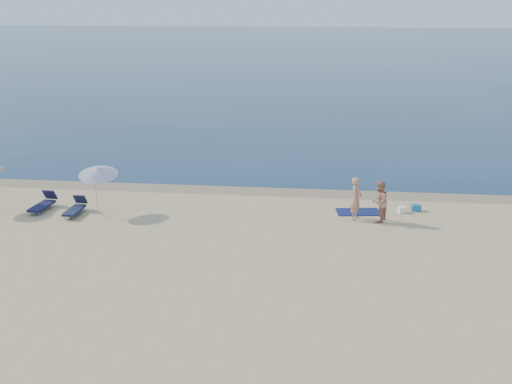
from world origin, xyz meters
TOP-DOWN VIEW (x-y plane):
  - sea at (0.00, 100.00)m, footprint 240.00×160.00m
  - wet_sand_strip at (0.00, 19.40)m, footprint 240.00×1.60m
  - person_left at (3.79, 15.82)m, footprint 0.64×0.78m
  - person_right at (4.75, 15.62)m, footprint 0.95×1.05m
  - beach_towel at (3.95, 16.72)m, footprint 2.00×1.29m
  - white_bag at (5.85, 16.91)m, footprint 0.39×0.36m
  - blue_cooler at (6.49, 17.23)m, footprint 0.45×0.35m
  - umbrella_near at (-7.26, 15.40)m, footprint 1.99×2.01m
  - lounger_left at (-9.93, 15.47)m, footprint 0.72×1.78m
  - lounger_right at (-8.31, 15.09)m, footprint 0.56×1.64m

SIDE VIEW (x-z plane):
  - wet_sand_strip at x=0.00m, z-range 0.00..0.00m
  - sea at x=0.00m, z-range 0.00..0.01m
  - beach_towel at x=3.95m, z-range 0.00..0.03m
  - white_bag at x=5.85m, z-range 0.00..0.27m
  - blue_cooler at x=6.49m, z-range 0.00..0.29m
  - lounger_right at x=-8.31m, z-range -0.10..0.62m
  - lounger_left at x=-9.93m, z-range -0.10..0.66m
  - person_right at x=4.75m, z-range 0.00..1.77m
  - person_left at x=3.79m, z-range 0.00..1.83m
  - umbrella_near at x=-7.26m, z-range 0.76..3.00m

